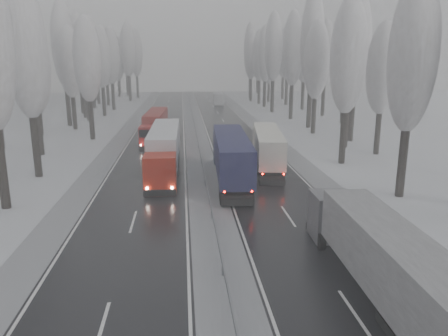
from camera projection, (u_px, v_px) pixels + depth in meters
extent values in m
plane|color=silver|center=(232.00, 323.00, 17.88)|extent=(260.00, 260.00, 0.00)
cube|color=black|center=(249.00, 158.00, 47.33)|extent=(7.50, 200.00, 0.03)
cube|color=black|center=(151.00, 160.00, 46.36)|extent=(7.50, 200.00, 0.03)
cube|color=#9FA1A7|center=(201.00, 159.00, 46.85)|extent=(3.00, 200.00, 0.04)
cube|color=#9FA1A7|center=(294.00, 157.00, 47.78)|extent=(2.40, 200.00, 0.04)
cube|color=#9FA1A7|center=(104.00, 161.00, 45.91)|extent=(2.40, 200.00, 0.04)
cube|color=slate|center=(200.00, 154.00, 46.70)|extent=(0.06, 200.00, 0.32)
cube|color=slate|center=(201.00, 161.00, 44.85)|extent=(0.12, 0.12, 0.60)
cube|color=slate|center=(193.00, 119.00, 75.75)|extent=(0.12, 0.12, 0.60)
cylinder|color=black|center=(402.00, 162.00, 33.71)|extent=(0.68, 0.68, 5.60)
ellipsoid|color=gray|center=(413.00, 55.00, 31.77)|extent=(3.60, 3.60, 11.45)
cylinder|color=black|center=(343.00, 136.00, 44.64)|extent=(0.68, 0.68, 5.62)
ellipsoid|color=gray|center=(348.00, 55.00, 42.69)|extent=(3.60, 3.60, 11.48)
cylinder|color=black|center=(378.00, 132.00, 49.09)|extent=(0.64, 0.64, 4.94)
ellipsoid|color=gray|center=(383.00, 68.00, 47.38)|extent=(3.60, 3.60, 10.09)
cylinder|color=black|center=(346.00, 126.00, 52.84)|extent=(0.66, 0.66, 5.32)
ellipsoid|color=gray|center=(350.00, 61.00, 50.99)|extent=(3.60, 3.60, 10.88)
cylinder|color=black|center=(352.00, 117.00, 56.79)|extent=(0.72, 0.72, 6.31)
ellipsoid|color=gray|center=(357.00, 45.00, 54.60)|extent=(3.60, 3.60, 12.90)
cylinder|color=black|center=(314.00, 115.00, 62.83)|extent=(0.67, 0.67, 5.38)
ellipsoid|color=gray|center=(316.00, 60.00, 60.96)|extent=(3.60, 3.60, 10.98)
cylinder|color=black|center=(346.00, 114.00, 67.37)|extent=(0.62, 0.62, 4.59)
ellipsoid|color=gray|center=(349.00, 70.00, 65.77)|extent=(3.60, 3.60, 9.39)
cylinder|color=black|center=(309.00, 105.00, 67.95)|extent=(0.76, 0.76, 6.95)
ellipsoid|color=gray|center=(312.00, 39.00, 65.54)|extent=(3.60, 3.60, 14.19)
cylinder|color=black|center=(343.00, 104.00, 72.49)|extent=(0.74, 0.74, 6.59)
ellipsoid|color=gray|center=(347.00, 45.00, 70.21)|extent=(3.60, 3.60, 13.46)
cylinder|color=black|center=(291.00, 101.00, 77.89)|extent=(0.72, 0.72, 6.37)
ellipsoid|color=gray|center=(293.00, 48.00, 75.68)|extent=(3.60, 3.60, 13.01)
cylinder|color=black|center=(323.00, 100.00, 82.46)|extent=(0.70, 0.70, 5.97)
ellipsoid|color=gray|center=(325.00, 53.00, 80.39)|extent=(3.60, 3.60, 12.20)
cylinder|color=black|center=(272.00, 95.00, 88.06)|extent=(0.74, 0.74, 6.65)
ellipsoid|color=gray|center=(274.00, 47.00, 85.75)|extent=(3.60, 3.60, 13.59)
cylinder|color=black|center=(303.00, 95.00, 92.66)|extent=(0.71, 0.71, 6.14)
ellipsoid|color=gray|center=(304.00, 52.00, 90.53)|extent=(3.60, 3.60, 12.54)
cylinder|color=black|center=(264.00, 93.00, 97.57)|extent=(0.71, 0.71, 6.05)
ellipsoid|color=gray|center=(265.00, 53.00, 95.46)|extent=(3.60, 3.60, 12.37)
cylinder|color=black|center=(286.00, 91.00, 101.94)|extent=(0.72, 0.72, 6.30)
ellipsoid|color=gray|center=(288.00, 51.00, 99.76)|extent=(3.60, 3.60, 12.87)
cylinder|color=black|center=(259.00, 91.00, 104.84)|extent=(0.70, 0.70, 5.88)
ellipsoid|color=gray|center=(260.00, 55.00, 102.80)|extent=(3.60, 3.60, 12.00)
cylinder|color=black|center=(269.00, 92.00, 109.12)|extent=(0.64, 0.64, 4.86)
ellipsoid|color=gray|center=(269.00, 64.00, 107.43)|extent=(3.60, 3.60, 9.92)
cylinder|color=black|center=(251.00, 89.00, 111.61)|extent=(0.70, 0.70, 5.98)
ellipsoid|color=gray|center=(251.00, 55.00, 109.53)|extent=(3.60, 3.60, 12.21)
cylinder|color=black|center=(283.00, 87.00, 116.30)|extent=(0.71, 0.71, 6.19)
ellipsoid|color=gray|center=(284.00, 53.00, 114.15)|extent=(3.60, 3.60, 12.64)
cylinder|color=black|center=(250.00, 85.00, 121.13)|extent=(0.75, 0.75, 6.86)
ellipsoid|color=gray|center=(250.00, 49.00, 118.75)|extent=(3.60, 3.60, 14.01)
cylinder|color=black|center=(272.00, 86.00, 125.79)|extent=(0.68, 0.68, 5.55)
ellipsoid|color=gray|center=(272.00, 58.00, 123.87)|extent=(3.60, 3.60, 11.33)
cylinder|color=black|center=(250.00, 84.00, 131.58)|extent=(0.71, 0.71, 6.09)
ellipsoid|color=gray|center=(251.00, 55.00, 129.46)|extent=(3.60, 3.60, 12.45)
cylinder|color=black|center=(257.00, 85.00, 135.78)|extent=(0.67, 0.67, 5.49)
ellipsoid|color=gray|center=(258.00, 59.00, 133.87)|extent=(3.60, 3.60, 11.21)
cylinder|color=black|center=(1.00, 167.00, 30.94)|extent=(0.71, 0.71, 6.14)
cylinder|color=black|center=(36.00, 145.00, 39.50)|extent=(0.69, 0.69, 5.83)
ellipsoid|color=gray|center=(26.00, 50.00, 37.47)|extent=(3.60, 3.60, 11.92)
cylinder|color=black|center=(40.00, 133.00, 48.66)|extent=(0.65, 0.65, 5.03)
ellipsoid|color=gray|center=(33.00, 67.00, 46.91)|extent=(3.60, 3.60, 10.28)
cylinder|color=black|center=(0.00, 129.00, 52.03)|extent=(0.63, 0.63, 4.73)
cylinder|color=black|center=(91.00, 119.00, 58.16)|extent=(0.67, 0.67, 5.44)
ellipsoid|color=gray|center=(87.00, 59.00, 56.27)|extent=(3.60, 3.60, 11.11)
cylinder|color=black|center=(39.00, 115.00, 61.26)|extent=(0.69, 0.69, 5.72)
ellipsoid|color=gray|center=(33.00, 55.00, 59.27)|extent=(3.60, 3.60, 11.69)
cylinder|color=black|center=(74.00, 112.00, 66.47)|extent=(0.66, 0.66, 5.23)
ellipsoid|color=gray|center=(70.00, 62.00, 64.65)|extent=(3.60, 3.60, 10.68)
cylinder|color=black|center=(68.00, 105.00, 70.00)|extent=(0.74, 0.74, 6.60)
ellipsoid|color=gray|center=(63.00, 44.00, 67.70)|extent=(3.60, 3.60, 13.49)
cylinder|color=black|center=(88.00, 106.00, 75.79)|extent=(0.65, 0.65, 5.16)
ellipsoid|color=gray|center=(85.00, 62.00, 73.99)|extent=(3.60, 3.60, 10.54)
cylinder|color=black|center=(85.00, 102.00, 79.44)|extent=(0.69, 0.69, 5.79)
ellipsoid|color=gray|center=(81.00, 55.00, 77.43)|extent=(3.60, 3.60, 11.84)
cylinder|color=black|center=(104.00, 101.00, 82.40)|extent=(0.68, 0.68, 5.64)
ellipsoid|color=gray|center=(101.00, 57.00, 80.44)|extent=(3.60, 3.60, 11.53)
cylinder|color=black|center=(82.00, 97.00, 85.71)|extent=(0.73, 0.73, 6.56)
ellipsoid|color=gray|center=(78.00, 47.00, 83.43)|extent=(3.60, 3.60, 13.40)
cylinder|color=black|center=(113.00, 96.00, 92.14)|extent=(0.69, 0.69, 5.79)
ellipsoid|color=gray|center=(111.00, 56.00, 90.13)|extent=(3.60, 3.60, 11.84)
cylinder|color=black|center=(94.00, 93.00, 95.46)|extent=(0.74, 0.74, 6.65)
ellipsoid|color=gray|center=(90.00, 48.00, 93.15)|extent=(3.60, 3.60, 13.58)
cylinder|color=black|center=(108.00, 94.00, 101.01)|extent=(0.65, 0.65, 5.12)
ellipsoid|color=gray|center=(106.00, 62.00, 99.23)|extent=(3.60, 3.60, 10.46)
cylinder|color=black|center=(98.00, 91.00, 104.52)|extent=(0.69, 0.69, 5.84)
ellipsoid|color=gray|center=(96.00, 56.00, 102.49)|extent=(3.60, 3.60, 11.92)
cylinder|color=black|center=(130.00, 88.00, 111.60)|extent=(0.74, 0.74, 6.67)
ellipsoid|color=gray|center=(128.00, 49.00, 109.28)|extent=(3.60, 3.60, 13.63)
cylinder|color=black|center=(96.00, 88.00, 114.66)|extent=(0.72, 0.72, 6.31)
ellipsoid|color=gray|center=(94.00, 52.00, 112.47)|extent=(3.60, 3.60, 12.88)
cylinder|color=black|center=(138.00, 86.00, 120.81)|extent=(0.72, 0.72, 6.29)
ellipsoid|color=gray|center=(136.00, 53.00, 118.62)|extent=(3.60, 3.60, 12.84)
cylinder|color=black|center=(119.00, 88.00, 124.33)|extent=(0.64, 0.64, 4.86)
ellipsoid|color=gray|center=(118.00, 63.00, 122.64)|extent=(3.60, 3.60, 9.92)
cylinder|color=black|center=(127.00, 84.00, 126.80)|extent=(0.74, 0.74, 6.63)
ellipsoid|color=gray|center=(126.00, 51.00, 124.50)|extent=(3.60, 3.60, 13.54)
cylinder|color=black|center=(120.00, 85.00, 130.51)|extent=(0.69, 0.69, 5.79)
ellipsoid|color=gray|center=(118.00, 57.00, 128.51)|extent=(3.60, 3.60, 11.82)
cube|color=#525257|center=(335.00, 220.00, 25.17)|extent=(2.33, 2.41, 2.72)
cube|color=black|center=(329.00, 203.00, 26.11)|extent=(2.09, 0.14, 0.91)
cube|color=black|center=(327.00, 229.00, 26.62)|extent=(2.27, 0.19, 0.45)
cube|color=slate|center=(390.00, 259.00, 18.09)|extent=(2.59, 11.86, 2.54)
cylinder|color=black|center=(321.00, 242.00, 24.65)|extent=(0.34, 0.95, 0.94)
cylinder|color=black|center=(354.00, 241.00, 24.78)|extent=(0.34, 0.95, 0.94)
sphere|color=white|center=(314.00, 224.00, 26.50)|extent=(0.20, 0.20, 0.20)
sphere|color=white|center=(341.00, 223.00, 26.62)|extent=(0.20, 0.20, 0.20)
cube|color=#1F294E|center=(226.00, 147.00, 45.01)|extent=(2.68, 2.77, 3.09)
cube|color=black|center=(225.00, 138.00, 46.08)|extent=(2.37, 0.20, 1.03)
cube|color=black|center=(225.00, 156.00, 46.65)|extent=(2.58, 0.26, 0.51)
cube|color=#151439|center=(232.00, 153.00, 36.98)|extent=(3.15, 13.46, 2.88)
cube|color=black|center=(238.00, 203.00, 30.99)|extent=(2.37, 0.22, 0.46)
cube|color=black|center=(235.00, 188.00, 33.88)|extent=(2.49, 5.74, 0.46)
cube|color=black|center=(238.00, 203.00, 31.59)|extent=(2.37, 0.16, 0.62)
cylinder|color=black|center=(216.00, 160.00, 44.44)|extent=(0.40, 1.08, 1.07)
cylinder|color=black|center=(237.00, 159.00, 44.55)|extent=(0.40, 1.08, 1.07)
cylinder|color=black|center=(221.00, 193.00, 33.48)|extent=(0.40, 1.08, 1.07)
cylinder|color=black|center=(249.00, 192.00, 33.59)|extent=(0.40, 1.08, 1.07)
cylinder|color=black|center=(222.00, 198.00, 32.18)|extent=(0.40, 1.08, 1.07)
cylinder|color=black|center=(251.00, 198.00, 32.30)|extent=(0.40, 1.08, 1.07)
sphere|color=#FF0C05|center=(225.00, 192.00, 30.67)|extent=(0.21, 0.21, 0.21)
sphere|color=#FF0C05|center=(252.00, 192.00, 30.77)|extent=(0.21, 0.21, 0.21)
sphere|color=white|center=(216.00, 152.00, 46.53)|extent=(0.23, 0.23, 0.23)
sphere|color=white|center=(234.00, 152.00, 46.63)|extent=(0.23, 0.23, 0.23)
cube|color=#A09E8E|center=(263.00, 140.00, 49.54)|extent=(2.58, 2.66, 2.76)
cube|color=black|center=(263.00, 133.00, 50.50)|extent=(2.11, 0.35, 0.92)
cube|color=black|center=(262.00, 148.00, 51.01)|extent=(2.30, 0.42, 0.46)
cube|color=silver|center=(268.00, 144.00, 42.33)|extent=(3.79, 12.18, 2.58)
cube|color=black|center=(272.00, 180.00, 36.96)|extent=(2.12, 0.37, 0.41)
cube|color=black|center=(270.00, 170.00, 39.55)|extent=(2.63, 5.28, 0.41)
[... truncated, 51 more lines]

